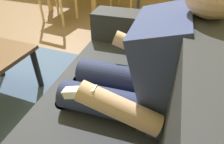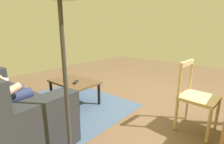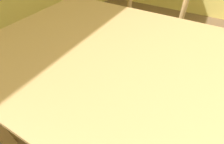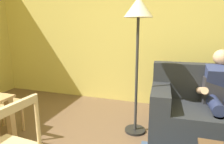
% 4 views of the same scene
% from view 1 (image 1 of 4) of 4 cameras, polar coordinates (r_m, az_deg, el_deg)
% --- Properties ---
extents(ground_plane, '(8.01, 8.01, 0.00)m').
position_cam_1_polar(ground_plane, '(3.20, -25.93, 10.70)').
color(ground_plane, brown).
extents(couch, '(2.14, 0.99, 0.90)m').
position_cam_1_polar(couch, '(1.04, 3.95, -17.49)').
color(couch, '#282B30').
rests_on(couch, ground_plane).
extents(person_lounging, '(0.61, 0.92, 1.11)m').
position_cam_1_polar(person_lounging, '(0.98, 7.41, -1.79)').
color(person_lounging, navy).
rests_on(person_lounging, ground_plane).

